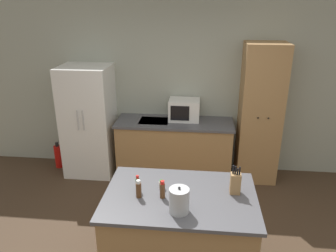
{
  "coord_description": "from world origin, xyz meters",
  "views": [
    {
      "loc": [
        0.12,
        -2.59,
        2.62
      ],
      "look_at": [
        -0.29,
        1.4,
        1.05
      ],
      "focal_mm": 35.0,
      "sensor_mm": 36.0,
      "label": 1
    }
  ],
  "objects_px": {
    "refrigerator": "(89,121)",
    "fire_extinguisher": "(58,156)",
    "spice_bottle_green_herb": "(139,189)",
    "spice_bottle_short_red": "(162,185)",
    "kettle": "(179,200)",
    "spice_bottle_amber_oil": "(162,190)",
    "knife_block": "(235,183)",
    "spice_bottle_tall_dark": "(138,183)",
    "microwave": "(184,110)",
    "pantry_cabinet": "(260,115)"
  },
  "relations": [
    {
      "from": "refrigerator",
      "to": "spice_bottle_amber_oil",
      "type": "relative_size",
      "value": 9.61
    },
    {
      "from": "spice_bottle_green_herb",
      "to": "kettle",
      "type": "xyz_separation_m",
      "value": [
        0.39,
        -0.19,
        0.03
      ]
    },
    {
      "from": "pantry_cabinet",
      "to": "spice_bottle_amber_oil",
      "type": "height_order",
      "value": "pantry_cabinet"
    },
    {
      "from": "spice_bottle_amber_oil",
      "to": "pantry_cabinet",
      "type": "bearing_deg",
      "value": 59.73
    },
    {
      "from": "spice_bottle_tall_dark",
      "to": "refrigerator",
      "type": "bearing_deg",
      "value": 120.94
    },
    {
      "from": "spice_bottle_green_herb",
      "to": "knife_block",
      "type": "bearing_deg",
      "value": 10.26
    },
    {
      "from": "knife_block",
      "to": "pantry_cabinet",
      "type": "bearing_deg",
      "value": 74.82
    },
    {
      "from": "pantry_cabinet",
      "to": "microwave",
      "type": "bearing_deg",
      "value": 176.94
    },
    {
      "from": "microwave",
      "to": "fire_extinguisher",
      "type": "xyz_separation_m",
      "value": [
        -2.05,
        -0.07,
        -0.85
      ]
    },
    {
      "from": "spice_bottle_green_herb",
      "to": "fire_extinguisher",
      "type": "bearing_deg",
      "value": 130.56
    },
    {
      "from": "microwave",
      "to": "spice_bottle_amber_oil",
      "type": "xyz_separation_m",
      "value": [
        -0.08,
        -2.1,
        -0.08
      ]
    },
    {
      "from": "kettle",
      "to": "pantry_cabinet",
      "type": "bearing_deg",
      "value": 65.51
    },
    {
      "from": "knife_block",
      "to": "spice_bottle_tall_dark",
      "type": "height_order",
      "value": "knife_block"
    },
    {
      "from": "knife_block",
      "to": "kettle",
      "type": "bearing_deg",
      "value": -145.55
    },
    {
      "from": "pantry_cabinet",
      "to": "refrigerator",
      "type": "bearing_deg",
      "value": -178.56
    },
    {
      "from": "pantry_cabinet",
      "to": "microwave",
      "type": "xyz_separation_m",
      "value": [
        -1.11,
        0.06,
        0.02
      ]
    },
    {
      "from": "spice_bottle_tall_dark",
      "to": "kettle",
      "type": "distance_m",
      "value": 0.52
    },
    {
      "from": "kettle",
      "to": "fire_extinguisher",
      "type": "xyz_separation_m",
      "value": [
        -2.14,
        2.23,
        -0.8
      ]
    },
    {
      "from": "microwave",
      "to": "kettle",
      "type": "bearing_deg",
      "value": -87.8
    },
    {
      "from": "fire_extinguisher",
      "to": "kettle",
      "type": "bearing_deg",
      "value": -46.19
    },
    {
      "from": "spice_bottle_amber_oil",
      "to": "spice_bottle_green_herb",
      "type": "height_order",
      "value": "spice_bottle_green_herb"
    },
    {
      "from": "kettle",
      "to": "spice_bottle_tall_dark",
      "type": "bearing_deg",
      "value": 144.35
    },
    {
      "from": "spice_bottle_short_red",
      "to": "spice_bottle_amber_oil",
      "type": "relative_size",
      "value": 0.49
    },
    {
      "from": "fire_extinguisher",
      "to": "pantry_cabinet",
      "type": "bearing_deg",
      "value": 0.23
    },
    {
      "from": "pantry_cabinet",
      "to": "spice_bottle_tall_dark",
      "type": "relative_size",
      "value": 12.96
    },
    {
      "from": "refrigerator",
      "to": "spice_bottle_amber_oil",
      "type": "height_order",
      "value": "refrigerator"
    },
    {
      "from": "spice_bottle_short_red",
      "to": "spice_bottle_green_herb",
      "type": "xyz_separation_m",
      "value": [
        -0.19,
        -0.17,
        0.04
      ]
    },
    {
      "from": "knife_block",
      "to": "spice_bottle_amber_oil",
      "type": "bearing_deg",
      "value": -167.89
    },
    {
      "from": "pantry_cabinet",
      "to": "spice_bottle_amber_oil",
      "type": "bearing_deg",
      "value": -120.27
    },
    {
      "from": "pantry_cabinet",
      "to": "knife_block",
      "type": "xyz_separation_m",
      "value": [
        -0.51,
        -1.9,
        -0.04
      ]
    },
    {
      "from": "knife_block",
      "to": "spice_bottle_short_red",
      "type": "bearing_deg",
      "value": 179.19
    },
    {
      "from": "pantry_cabinet",
      "to": "fire_extinguisher",
      "type": "relative_size",
      "value": 4.68
    },
    {
      "from": "spice_bottle_amber_oil",
      "to": "knife_block",
      "type": "bearing_deg",
      "value": 12.11
    },
    {
      "from": "knife_block",
      "to": "spice_bottle_amber_oil",
      "type": "relative_size",
      "value": 1.64
    },
    {
      "from": "spice_bottle_amber_oil",
      "to": "kettle",
      "type": "bearing_deg",
      "value": -50.28
    },
    {
      "from": "knife_block",
      "to": "fire_extinguisher",
      "type": "distance_m",
      "value": 3.35
    },
    {
      "from": "refrigerator",
      "to": "spice_bottle_short_red",
      "type": "height_order",
      "value": "refrigerator"
    },
    {
      "from": "spice_bottle_tall_dark",
      "to": "spice_bottle_short_red",
      "type": "xyz_separation_m",
      "value": [
        0.23,
        0.06,
        -0.03
      ]
    },
    {
      "from": "microwave",
      "to": "spice_bottle_green_herb",
      "type": "relative_size",
      "value": 2.57
    },
    {
      "from": "spice_bottle_tall_dark",
      "to": "spice_bottle_amber_oil",
      "type": "height_order",
      "value": "spice_bottle_amber_oil"
    },
    {
      "from": "refrigerator",
      "to": "spice_bottle_green_herb",
      "type": "height_order",
      "value": "refrigerator"
    },
    {
      "from": "pantry_cabinet",
      "to": "spice_bottle_amber_oil",
      "type": "distance_m",
      "value": 2.37
    },
    {
      "from": "pantry_cabinet",
      "to": "knife_block",
      "type": "bearing_deg",
      "value": -105.18
    },
    {
      "from": "spice_bottle_short_red",
      "to": "kettle",
      "type": "distance_m",
      "value": 0.42
    },
    {
      "from": "refrigerator",
      "to": "fire_extinguisher",
      "type": "xyz_separation_m",
      "value": [
        -0.59,
        0.05,
        -0.66
      ]
    },
    {
      "from": "spice_bottle_short_red",
      "to": "spice_bottle_amber_oil",
      "type": "bearing_deg",
      "value": -79.99
    },
    {
      "from": "microwave",
      "to": "spice_bottle_tall_dark",
      "type": "height_order",
      "value": "microwave"
    },
    {
      "from": "spice_bottle_short_red",
      "to": "kettle",
      "type": "height_order",
      "value": "kettle"
    },
    {
      "from": "spice_bottle_amber_oil",
      "to": "spice_bottle_green_herb",
      "type": "relative_size",
      "value": 0.99
    },
    {
      "from": "pantry_cabinet",
      "to": "spice_bottle_green_herb",
      "type": "height_order",
      "value": "pantry_cabinet"
    }
  ]
}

